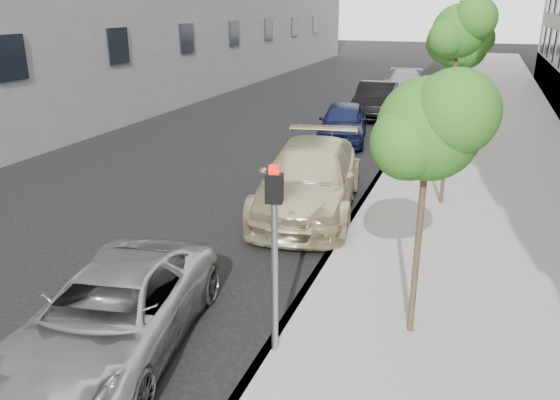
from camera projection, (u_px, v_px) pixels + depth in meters
The scene contains 12 objects.
ground at pixel (193, 349), 8.68m from camera, with size 160.00×160.00×0.00m, color black.
sidewalk at pixel (486, 108), 28.53m from camera, with size 6.40×72.00×0.14m, color gray.
curb at pixel (425, 105), 29.53m from camera, with size 0.15×72.00×0.14m, color #9E9B93.
tree_near at pixel (431, 129), 7.80m from camera, with size 1.82×1.62×4.25m.
tree_mid at pixel (460, 32), 13.20m from camera, with size 1.64×1.44×5.23m.
tree_far at pixel (466, 47), 19.22m from camera, with size 1.84×1.64×4.54m.
signal_pole at pixel (274, 239), 7.81m from camera, with size 0.27×0.22×2.95m.
minivan at pixel (113, 314), 8.42m from camera, with size 2.20×4.78×1.33m, color #9FA2A3.
suv at pixel (310, 178), 14.32m from camera, with size 2.44×5.99×1.74m, color beige.
sedan_blue at pixel (343, 122), 21.66m from camera, with size 1.80×4.48×1.53m, color #111739.
sedan_black at pixel (376, 100), 26.50m from camera, with size 1.72×4.94×1.63m, color black.
sedan_rear at pixel (404, 85), 31.45m from camera, with size 2.21×5.44×1.58m, color gray.
Camera 1 is at (3.81, -6.46, 5.16)m, focal length 35.00 mm.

